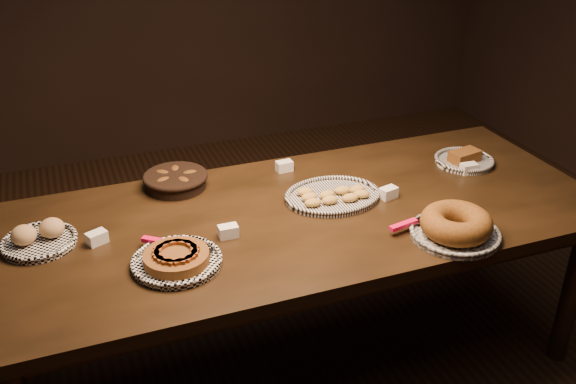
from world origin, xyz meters
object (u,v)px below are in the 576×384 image
object	(u,v)px
buffet_table	(301,228)
bundt_cake_plate	(455,226)
apple_tart_plate	(176,259)
madeleine_platter	(333,196)

from	to	relation	value
buffet_table	bundt_cake_plate	size ratio (longest dim) A/B	6.28
apple_tart_plate	madeleine_platter	distance (m)	0.72
buffet_table	bundt_cake_plate	world-z (taller)	bundt_cake_plate
apple_tart_plate	madeleine_platter	world-z (taller)	apple_tart_plate
madeleine_platter	bundt_cake_plate	size ratio (longest dim) A/B	1.01
madeleine_platter	bundt_cake_plate	distance (m)	0.51
apple_tart_plate	madeleine_platter	bearing A→B (deg)	-3.77
apple_tart_plate	madeleine_platter	size ratio (longest dim) A/B	0.84
madeleine_platter	bundt_cake_plate	world-z (taller)	bundt_cake_plate
buffet_table	madeleine_platter	world-z (taller)	madeleine_platter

